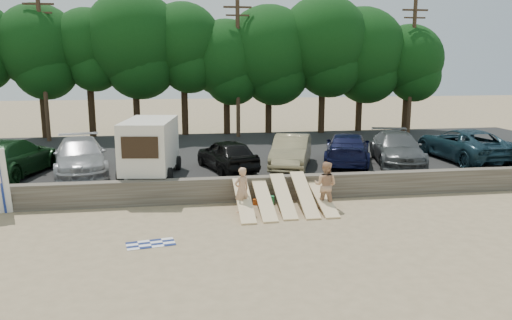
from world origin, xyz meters
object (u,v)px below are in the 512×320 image
object	(u,v)px
car_7	(463,144)
beachgoer_b	(326,185)
car_6	(397,148)
cooler	(269,200)
car_4	(291,152)
box_trailer	(150,145)
car_2	(80,156)
car_1	(11,157)
car_5	(347,149)
beachgoer_a	(242,190)
car_3	(227,154)

from	to	relation	value
car_7	beachgoer_b	world-z (taller)	car_7
car_6	cooler	distance (m)	7.98
car_4	car_7	size ratio (longest dim) A/B	0.80
box_trailer	car_6	distance (m)	11.84
car_2	car_4	bearing A→B (deg)	-12.18
car_1	car_5	distance (m)	15.40
car_2	car_6	world-z (taller)	car_2
car_1	beachgoer_b	world-z (taller)	car_1
cooler	beachgoer_b	bearing A→B (deg)	-24.21
beachgoer_b	cooler	world-z (taller)	beachgoer_b
box_trailer	car_1	world-z (taller)	box_trailer
box_trailer	car_1	xyz separation A→B (m)	(-6.02, 0.93, -0.56)
car_5	cooler	distance (m)	6.19
car_6	car_2	bearing A→B (deg)	-166.57
car_7	beachgoer_b	distance (m)	10.04
beachgoer_a	beachgoer_b	world-z (taller)	beachgoer_b
car_4	car_6	bearing A→B (deg)	19.13
car_3	beachgoer_a	world-z (taller)	car_3
box_trailer	car_3	xyz separation A→B (m)	(3.42, 0.73, -0.66)
car_3	cooler	xyz separation A→B (m)	(1.36, -3.42, -1.27)
car_2	car_3	xyz separation A→B (m)	(6.53, -0.27, -0.05)
car_1	car_3	distance (m)	9.44
car_1	cooler	size ratio (longest dim) A/B	15.04
car_6	beachgoer_b	xyz separation A→B (m)	(-4.97, -4.58, -0.53)
car_1	beachgoer_b	xyz separation A→B (m)	(12.83, -4.60, -0.60)
car_2	car_7	distance (m)	18.64
car_1	car_7	size ratio (longest dim) A/B	1.00
car_5	car_6	distance (m)	2.43
car_2	car_6	distance (m)	14.90
box_trailer	car_4	world-z (taller)	box_trailer
beachgoer_a	car_6	bearing A→B (deg)	-178.95
car_7	car_3	bearing A→B (deg)	0.37
car_2	beachgoer_b	xyz separation A→B (m)	(9.93, -4.67, -0.55)
car_4	car_5	world-z (taller)	car_4
box_trailer	car_5	xyz separation A→B (m)	(9.38, 1.25, -0.64)
car_4	cooler	xyz separation A→B (m)	(-1.70, -3.56, -1.29)
car_7	car_6	bearing A→B (deg)	3.52
beachgoer_a	beachgoer_b	xyz separation A→B (m)	(3.27, -0.01, 0.06)
car_3	car_5	world-z (taller)	car_5
car_6	car_4	bearing A→B (deg)	-165.76
beachgoer_b	car_3	bearing A→B (deg)	-21.38
car_7	box_trailer	bearing A→B (deg)	2.48
car_5	car_7	bearing A→B (deg)	-159.70
box_trailer	cooler	xyz separation A→B (m)	(4.78, -2.69, -1.93)
cooler	car_2	bearing A→B (deg)	156.34
car_2	car_3	size ratio (longest dim) A/B	1.25
beachgoer_b	car_6	bearing A→B (deg)	-106.39
box_trailer	beachgoer_a	bearing A→B (deg)	-37.71
car_7	cooler	size ratio (longest dim) A/B	15.10
box_trailer	car_3	size ratio (longest dim) A/B	0.96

